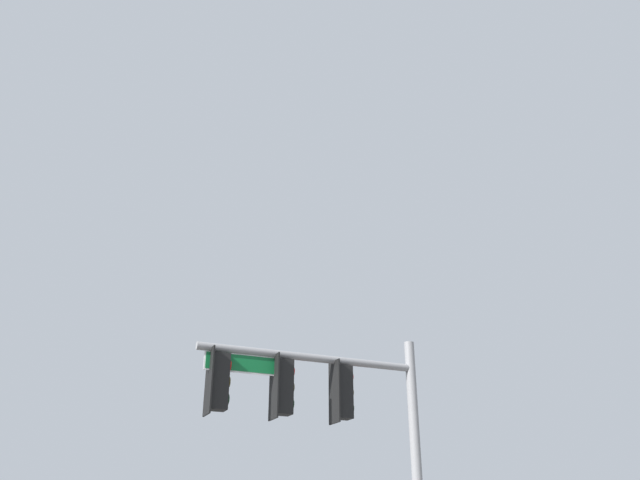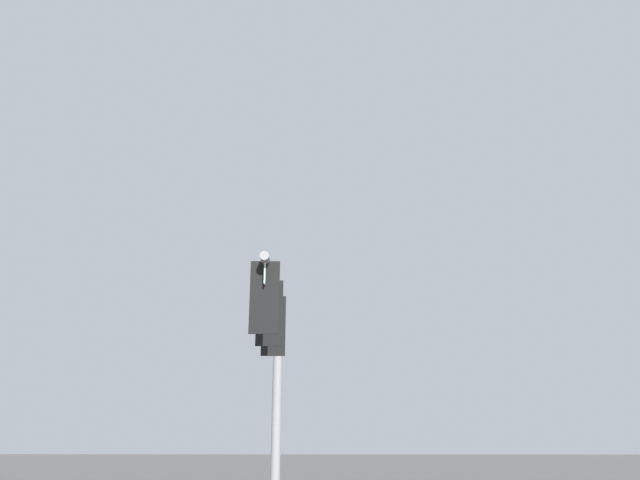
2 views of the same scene
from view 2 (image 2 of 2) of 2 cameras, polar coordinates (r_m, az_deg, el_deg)
signal_pole_near at (r=13.40m, az=-4.35°, el=-9.26°), size 5.00×0.71×5.65m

